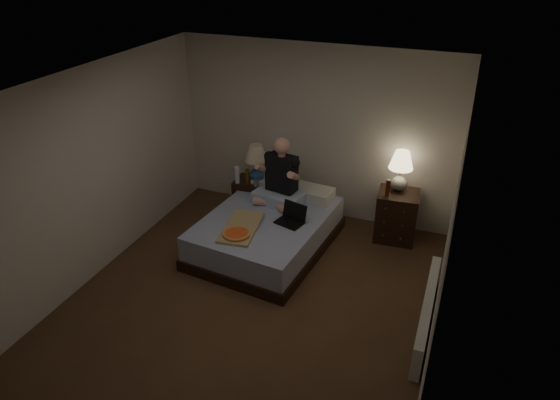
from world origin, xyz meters
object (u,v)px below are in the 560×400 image
at_px(lamp_right, 400,171).
at_px(person, 280,171).
at_px(lamp_left, 256,163).
at_px(beer_bottle_left, 247,177).
at_px(radiator, 427,313).
at_px(bed, 267,232).
at_px(laptop, 289,215).
at_px(beer_bottle_right, 388,188).
at_px(nightstand_left, 251,197).
at_px(pizza_box, 236,234).
at_px(nightstand_right, 396,216).
at_px(soda_can, 256,183).
at_px(water_bottle, 237,175).

xyz_separation_m(lamp_right, person, (-1.50, -0.53, -0.03)).
distance_m(lamp_left, beer_bottle_left, 0.23).
distance_m(person, radiator, 2.60).
bearing_deg(bed, lamp_right, 38.08).
bearing_deg(laptop, beer_bottle_right, 51.96).
relative_size(person, radiator, 0.58).
bearing_deg(nightstand_left, pizza_box, -75.75).
bearing_deg(pizza_box, laptop, 40.20).
bearing_deg(nightstand_left, nightstand_right, 0.75).
height_order(nightstand_left, beer_bottle_left, beer_bottle_left).
bearing_deg(laptop, pizza_box, -116.71).
bearing_deg(nightstand_left, bed, -55.85).
bearing_deg(bed, soda_can, 129.84).
height_order(nightstand_left, pizza_box, nightstand_left).
height_order(lamp_left, beer_bottle_right, lamp_left).
bearing_deg(lamp_right, nightstand_right, -70.31).
height_order(soda_can, person, person).
xyz_separation_m(nightstand_left, lamp_right, (2.08, 0.23, 0.69)).
height_order(nightstand_left, soda_can, soda_can).
xyz_separation_m(nightstand_left, nightstand_right, (2.11, 0.14, 0.06)).
height_order(beer_bottle_left, pizza_box, beer_bottle_left).
relative_size(lamp_left, person, 0.60).
relative_size(water_bottle, beer_bottle_left, 1.09).
bearing_deg(bed, person, 93.26).
distance_m(bed, nightstand_left, 0.92).
xyz_separation_m(beer_bottle_left, beer_bottle_right, (1.96, 0.15, 0.12)).
relative_size(lamp_left, radiator, 0.35).
bearing_deg(water_bottle, lamp_right, 9.62).
relative_size(nightstand_right, radiator, 0.44).
xyz_separation_m(nightstand_left, lamp_left, (0.10, 0.00, 0.57)).
distance_m(water_bottle, pizza_box, 1.31).
distance_m(soda_can, laptop, 0.97).
height_order(beer_bottle_left, radiator, beer_bottle_left).
relative_size(lamp_left, pizza_box, 0.74).
bearing_deg(nightstand_right, bed, -155.57).
bearing_deg(beer_bottle_right, radiator, -63.83).
bearing_deg(nightstand_left, person, -30.54).
height_order(bed, beer_bottle_right, beer_bottle_right).
relative_size(lamp_left, lamp_right, 1.00).
bearing_deg(beer_bottle_left, water_bottle, -174.60).
relative_size(bed, lamp_right, 3.42).
bearing_deg(lamp_left, lamp_right, 6.50).
relative_size(bed, radiator, 1.20).
bearing_deg(lamp_left, bed, -58.08).
bearing_deg(laptop, nightstand_left, 154.10).
bearing_deg(beer_bottle_right, bed, -152.10).
relative_size(beer_bottle_right, person, 0.25).
bearing_deg(beer_bottle_right, lamp_left, -179.66).
distance_m(water_bottle, radiator, 3.23).
bearing_deg(lamp_right, beer_bottle_left, -170.07).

